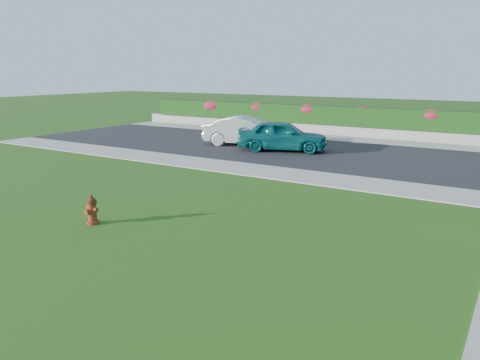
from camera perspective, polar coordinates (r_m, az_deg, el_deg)
The scene contains 14 objects.
ground at distance 9.74m, azimuth -12.71°, elevation -9.90°, with size 120.00×120.00×0.00m, color black.
street_far at distance 23.58m, azimuth 2.54°, elevation 4.03°, with size 26.00×8.00×0.04m, color black.
sidewalk_far at distance 20.05m, azimuth -7.02°, elevation 2.32°, with size 24.00×2.00×0.04m, color gray.
sidewalk_beyond at distance 26.62m, azimuth 15.48°, elevation 4.62°, with size 34.00×2.00×0.04m, color gray.
retaining_wall at distance 28.01m, azimuth 16.40°, elevation 5.55°, with size 34.00×0.40×0.60m, color gray.
hedge at distance 28.02m, azimuth 16.57°, elevation 7.29°, with size 32.00×0.90×1.10m, color black.
fire_hydrant at distance 12.30m, azimuth -17.60°, elevation -3.53°, with size 0.38×0.36×0.75m.
sedan_teal at distance 22.38m, azimuth 5.20°, elevation 5.42°, with size 1.70×4.23×1.44m, color #0C595B.
sedan_silver at distance 23.91m, azimuth 0.86°, elevation 5.96°, with size 1.53×4.37×1.44m, color #B8BBC0.
flower_clump_a at distance 32.88m, azimuth -3.33°, elevation 9.03°, with size 1.54×0.99×0.77m, color #B71F39.
flower_clump_b at distance 30.93m, azimuth 2.23°, elevation 8.87°, with size 1.29×0.83×0.64m, color #B71F39.
flower_clump_c at distance 29.34m, azimuth 8.32°, elevation 8.49°, with size 1.34×0.86×0.67m, color #B71F39.
flower_clump_d at distance 28.16m, azimuth 14.70°, elevation 8.14°, with size 1.03×0.66×0.51m, color #B71F39.
flower_clump_e at distance 27.28m, azimuth 22.35°, elevation 7.32°, with size 1.31×0.84×0.65m, color #B71F39.
Camera 1 is at (6.40, -6.30, 3.76)m, focal length 35.00 mm.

